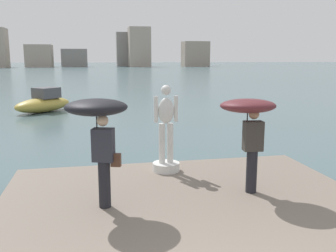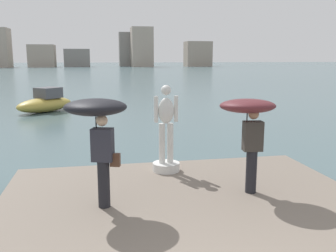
{
  "view_description": "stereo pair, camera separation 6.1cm",
  "coord_description": "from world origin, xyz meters",
  "px_view_note": "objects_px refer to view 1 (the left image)",
  "views": [
    {
      "loc": [
        -1.7,
        -2.56,
        3.13
      ],
      "look_at": [
        0.0,
        5.86,
        1.55
      ],
      "focal_mm": 39.94,
      "sensor_mm": 36.0,
      "label": 1
    },
    {
      "loc": [
        -1.64,
        -2.57,
        3.13
      ],
      "look_at": [
        0.0,
        5.86,
        1.55
      ],
      "focal_mm": 39.94,
      "sensor_mm": 36.0,
      "label": 2
    }
  ],
  "objects_px": {
    "onlooker_right": "(249,116)",
    "boat_mid": "(44,103)",
    "onlooker_left": "(98,119)",
    "statue_white_figure": "(166,139)"
  },
  "relations": [
    {
      "from": "statue_white_figure",
      "to": "boat_mid",
      "type": "bearing_deg",
      "value": 107.93
    },
    {
      "from": "onlooker_right",
      "to": "statue_white_figure",
      "type": "bearing_deg",
      "value": 127.65
    },
    {
      "from": "onlooker_left",
      "to": "boat_mid",
      "type": "height_order",
      "value": "onlooker_left"
    },
    {
      "from": "statue_white_figure",
      "to": "onlooker_left",
      "type": "height_order",
      "value": "statue_white_figure"
    },
    {
      "from": "onlooker_right",
      "to": "onlooker_left",
      "type": "bearing_deg",
      "value": -176.66
    },
    {
      "from": "onlooker_left",
      "to": "onlooker_right",
      "type": "distance_m",
      "value": 2.96
    },
    {
      "from": "onlooker_right",
      "to": "boat_mid",
      "type": "xyz_separation_m",
      "value": [
        -5.86,
        15.7,
        -1.45
      ]
    },
    {
      "from": "statue_white_figure",
      "to": "onlooker_right",
      "type": "distance_m",
      "value": 2.33
    },
    {
      "from": "onlooker_right",
      "to": "boat_mid",
      "type": "relative_size",
      "value": 0.52
    },
    {
      "from": "onlooker_left",
      "to": "statue_white_figure",
      "type": "bearing_deg",
      "value": 49.81
    }
  ]
}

